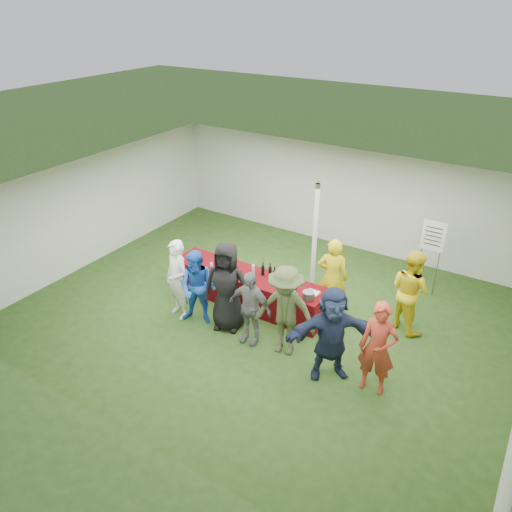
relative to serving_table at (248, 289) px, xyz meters
The scene contains 18 objects.
ground 0.68m from the serving_table, 15.41° to the right, with size 60.00×60.00×0.00m, color #284719.
tent 1.77m from the serving_table, 45.16° to the left, with size 10.00×10.00×10.00m.
serving_table is the anchor object (origin of this frame).
wine_bottles 0.82m from the serving_table, 11.97° to the left, with size 0.70×0.15×0.32m.
wine_glasses 0.74m from the serving_table, 152.03° to the right, with size 2.67×0.14×0.16m.
water_bottle 0.49m from the serving_table, 45.42° to the left, with size 0.07×0.07×0.23m.
bar_towel 1.59m from the serving_table, ahead, with size 0.25×0.18×0.03m, color white.
dump_bucket 1.65m from the serving_table, ahead, with size 0.23×0.23×0.18m, color slate.
wine_list_sign 4.19m from the serving_table, 38.41° to the left, with size 0.50×0.03×1.80m.
staff_pourer 1.88m from the serving_table, 19.46° to the left, with size 0.65×0.43×1.78m, color gold.
staff_back 3.42m from the serving_table, 16.73° to the left, with size 0.86×0.67×1.77m, color yellow.
customer_0 1.62m from the serving_table, 130.64° to the right, with size 0.64×0.42×1.76m, color white.
customer_1 1.30m from the serving_table, 113.89° to the right, with size 0.80×0.62×1.64m, color blue.
customer_2 1.12m from the serving_table, 83.41° to the right, with size 0.94×0.61×1.92m, color black.
customer_3 1.41m from the serving_table, 55.77° to the right, with size 0.92×0.38×1.57m, color slate.
customer_4 1.91m from the serving_table, 34.91° to the right, with size 1.20×0.69×1.85m, color #3E4927.
customer_5 2.83m from the serving_table, 25.47° to the right, with size 1.68×0.54×1.82m, color #1D2742.
customer_6 3.54m from the serving_table, 18.65° to the right, with size 0.64×0.42×1.76m, color #A53420.
Camera 1 is at (4.59, -7.70, 6.18)m, focal length 35.00 mm.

